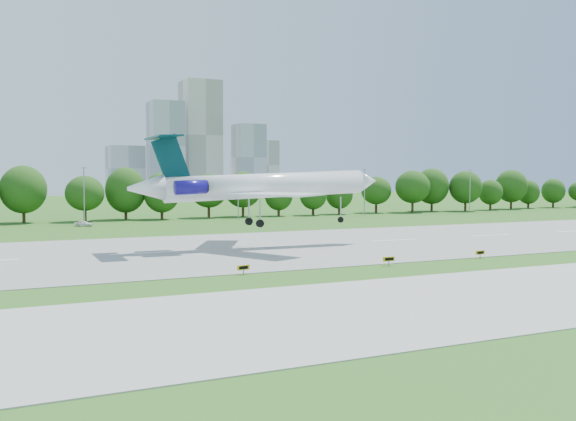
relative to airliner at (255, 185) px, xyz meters
name	(u,v)px	position (x,y,z in m)	size (l,w,h in m)	color
ground	(375,269)	(4.14, -25.04, -9.03)	(600.00, 600.00, 0.00)	#2C5A17
runway	(281,246)	(4.14, -0.04, -8.99)	(400.00, 45.00, 0.08)	gray
taxiway	(491,296)	(4.14, -43.04, -8.99)	(400.00, 23.00, 0.08)	#ADADA8
tree_line	(165,193)	(4.14, 66.96, -2.84)	(288.40, 8.40, 10.40)	#382314
light_poles	(165,194)	(1.64, 56.96, -2.69)	(175.90, 0.25, 12.19)	gray
skyline	(196,149)	(104.31, 365.57, 21.44)	(127.00, 52.00, 80.00)	#B2B2B7
airliner	(255,185)	(0.00, 0.00, 0.00)	(38.37, 28.02, 12.91)	white
taxi_sign_left	(243,268)	(-10.74, -22.92, -8.27)	(1.46, 0.52, 1.03)	gray
taxi_sign_centre	(389,259)	(6.80, -23.73, -8.25)	(1.50, 0.24, 1.05)	gray
taxi_sign_right	(480,253)	(20.91, -23.06, -8.29)	(1.42, 0.28, 0.99)	gray
service_vehicle_b	(84,223)	(-16.72, 51.75, -8.41)	(1.46, 3.63, 1.24)	white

